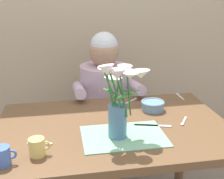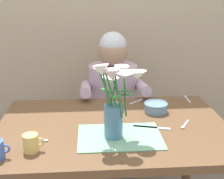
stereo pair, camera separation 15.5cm
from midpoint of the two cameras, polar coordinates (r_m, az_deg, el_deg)
The scene contains 12 objects.
wood_panel_backdrop at distance 2.47m, azimuth 0.18°, elevation 14.92°, with size 4.00×0.10×2.50m, color tan.
dining_table at distance 1.62m, azimuth 3.01°, elevation -9.92°, with size 1.20×0.80×0.74m.
seated_person at distance 2.21m, azimuth 2.17°, elevation -3.99°, with size 0.45×0.47×1.14m.
striped_placemat at distance 1.46m, azimuth 4.57°, elevation -8.94°, with size 0.40×0.28×0.01m, color #7AB289.
flower_vase at distance 1.37m, azimuth 3.84°, elevation -1.20°, with size 0.28×0.21×0.37m.
ceramic_bowl at distance 1.75m, azimuth 10.82°, elevation -3.31°, with size 0.14×0.14×0.06m.
dinner_knife at distance 1.57m, azimuth 10.39°, elevation -7.16°, with size 0.19×0.02×0.01m, color silver.
coffee_cup at distance 1.35m, azimuth -11.85°, elevation -9.94°, with size 0.09×0.07×0.08m.
spoon_0 at distance 1.45m, azimuth -10.42°, elevation -9.44°, with size 0.12×0.04×0.01m.
spoon_1 at distance 2.01m, azimuth 16.08°, elevation -1.60°, with size 0.02×0.12×0.01m.
spoon_2 at distance 1.63m, azimuth 16.18°, elevation -6.63°, with size 0.08×0.11×0.01m.
spoon_3 at distance 1.91m, azimuth 7.39°, elevation -2.14°, with size 0.10×0.09×0.01m.
Camera 2 is at (-0.11, -1.42, 1.43)m, focal length 48.36 mm.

